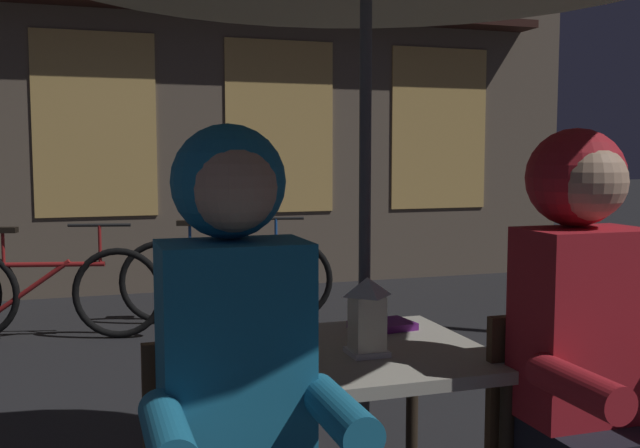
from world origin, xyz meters
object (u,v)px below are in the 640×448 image
at_px(person_left_hooded, 237,366).
at_px(book, 382,325).
at_px(lantern, 367,314).
at_px(person_right_hooded, 588,334).
at_px(bicycle_second, 46,292).
at_px(bicycle_third, 227,279).
at_px(cafe_table, 364,380).

distance_m(person_left_hooded, book, 0.90).
xyz_separation_m(lantern, person_left_hooded, (-0.46, -0.35, -0.01)).
relative_size(person_left_hooded, person_right_hooded, 1.00).
bearing_deg(person_right_hooded, lantern, 144.75).
bearing_deg(bicycle_second, person_right_hooded, -68.41).
relative_size(bicycle_third, book, 8.26).
relative_size(person_left_hooded, book, 7.00).
relative_size(cafe_table, bicycle_second, 0.45).
relative_size(lantern, bicycle_third, 0.14).
bearing_deg(book, person_right_hooded, -69.52).
xyz_separation_m(person_right_hooded, book, (-0.33, 0.63, -0.09)).
bearing_deg(person_left_hooded, cafe_table, 41.57).
xyz_separation_m(person_left_hooded, person_right_hooded, (0.96, 0.00, 0.00)).
bearing_deg(cafe_table, book, 54.54).
height_order(lantern, bicycle_second, lantern).
height_order(cafe_table, person_left_hooded, person_left_hooded).
distance_m(lantern, bicycle_third, 3.76).
xyz_separation_m(cafe_table, bicycle_second, (-1.07, 3.50, -0.29)).
height_order(person_left_hooded, person_right_hooded, same).
distance_m(bicycle_second, bicycle_third, 1.35).
height_order(person_left_hooded, book, person_left_hooded).
bearing_deg(lantern, bicycle_second, 106.44).
distance_m(cafe_table, book, 0.28).
relative_size(cafe_table, lantern, 3.20).
bearing_deg(book, bicycle_third, 80.96).
height_order(person_right_hooded, book, person_right_hooded).
bearing_deg(book, lantern, -127.96).
distance_m(person_right_hooded, book, 0.72).
bearing_deg(lantern, cafe_table, 75.03).
bearing_deg(lantern, book, 59.16).
height_order(cafe_table, book, book).
relative_size(person_right_hooded, bicycle_second, 0.85).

